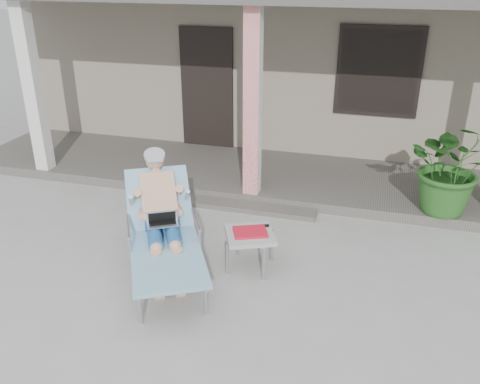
% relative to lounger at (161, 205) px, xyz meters
% --- Properties ---
extents(ground, '(60.00, 60.00, 0.00)m').
position_rel_lounger_xyz_m(ground, '(0.52, -0.14, -0.79)').
color(ground, '#9E9E99').
rests_on(ground, ground).
extents(house, '(10.40, 5.40, 3.30)m').
position_rel_lounger_xyz_m(house, '(0.52, 6.35, 0.87)').
color(house, gray).
rests_on(house, ground).
extents(porch_deck, '(10.00, 2.00, 0.15)m').
position_rel_lounger_xyz_m(porch_deck, '(0.52, 2.86, -0.72)').
color(porch_deck, '#605B56').
rests_on(porch_deck, ground).
extents(porch_step, '(2.00, 0.30, 0.07)m').
position_rel_lounger_xyz_m(porch_step, '(0.52, 1.71, -0.76)').
color(porch_step, '#605B56').
rests_on(porch_step, ground).
extents(lounger, '(1.56, 2.03, 1.29)m').
position_rel_lounger_xyz_m(lounger, '(0.00, 0.00, 0.00)').
color(lounger, '#B7B7BC').
rests_on(lounger, ground).
extents(side_table, '(0.70, 0.70, 0.48)m').
position_rel_lounger_xyz_m(side_table, '(0.95, 0.26, -0.39)').
color(side_table, '#A4A49F').
rests_on(side_table, ground).
extents(potted_palm, '(1.27, 1.13, 1.30)m').
position_rel_lounger_xyz_m(potted_palm, '(3.21, 2.11, 0.01)').
color(potted_palm, '#26591E').
rests_on(potted_palm, porch_deck).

